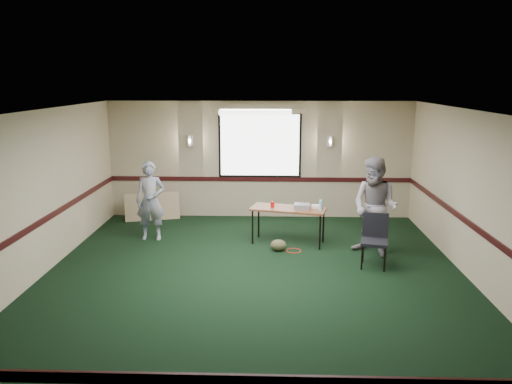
{
  "coord_description": "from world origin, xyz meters",
  "views": [
    {
      "loc": [
        0.28,
        -7.42,
        3.17
      ],
      "look_at": [
        0.0,
        1.3,
        1.2
      ],
      "focal_mm": 35.0,
      "sensor_mm": 36.0,
      "label": 1
    }
  ],
  "objects_px": {
    "person_left": "(151,201)",
    "projector": "(302,206)",
    "person_right": "(375,207)",
    "folding_table": "(288,210)",
    "conference_chair": "(375,236)"
  },
  "relations": [
    {
      "from": "projector",
      "to": "conference_chair",
      "type": "distance_m",
      "value": 1.63
    },
    {
      "from": "person_left",
      "to": "projector",
      "type": "bearing_deg",
      "value": -6.38
    },
    {
      "from": "conference_chair",
      "to": "person_right",
      "type": "xyz_separation_m",
      "value": [
        0.1,
        0.54,
        0.38
      ]
    },
    {
      "from": "person_right",
      "to": "person_left",
      "type": "bearing_deg",
      "value": -150.67
    },
    {
      "from": "person_left",
      "to": "person_right",
      "type": "relative_size",
      "value": 0.88
    },
    {
      "from": "folding_table",
      "to": "conference_chair",
      "type": "bearing_deg",
      "value": -24.46
    },
    {
      "from": "projector",
      "to": "conference_chair",
      "type": "xyz_separation_m",
      "value": [
        1.2,
        -1.07,
        -0.24
      ]
    },
    {
      "from": "folding_table",
      "to": "projector",
      "type": "xyz_separation_m",
      "value": [
        0.26,
        -0.07,
        0.1
      ]
    },
    {
      "from": "projector",
      "to": "person_right",
      "type": "height_order",
      "value": "person_right"
    },
    {
      "from": "folding_table",
      "to": "conference_chair",
      "type": "relative_size",
      "value": 1.69
    },
    {
      "from": "folding_table",
      "to": "conference_chair",
      "type": "height_order",
      "value": "conference_chair"
    },
    {
      "from": "folding_table",
      "to": "person_right",
      "type": "bearing_deg",
      "value": -7.7
    },
    {
      "from": "projector",
      "to": "person_right",
      "type": "xyz_separation_m",
      "value": [
        1.3,
        -0.54,
        0.14
      ]
    },
    {
      "from": "folding_table",
      "to": "projector",
      "type": "height_order",
      "value": "projector"
    },
    {
      "from": "conference_chair",
      "to": "folding_table",
      "type": "bearing_deg",
      "value": 154.68
    }
  ]
}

